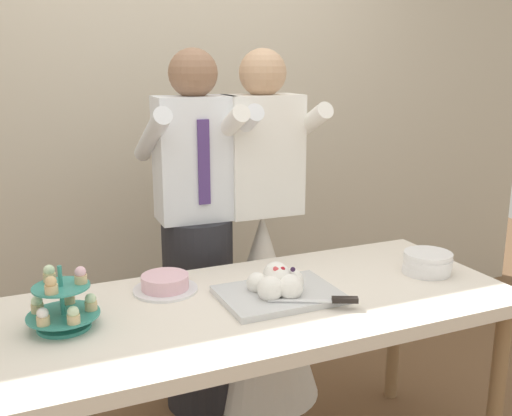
{
  "coord_description": "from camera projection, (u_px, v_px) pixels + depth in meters",
  "views": [
    {
      "loc": [
        -0.84,
        -1.8,
        1.61
      ],
      "look_at": [
        0.02,
        0.15,
        1.07
      ],
      "focal_mm": 41.52,
      "sensor_mm": 36.0,
      "label": 1
    }
  ],
  "objects": [
    {
      "name": "rear_wall",
      "position": [
        160.0,
        90.0,
        3.2
      ],
      "size": [
        5.2,
        0.1,
        2.9
      ],
      "primitive_type": "cube",
      "color": "beige",
      "rests_on": "ground_plane"
    },
    {
      "name": "dessert_table",
      "position": [
        268.0,
        318.0,
        2.14
      ],
      "size": [
        1.8,
        0.8,
        0.78
      ],
      "color": "silver",
      "rests_on": "ground_plane"
    },
    {
      "name": "cupcake_stand",
      "position": [
        63.0,
        305.0,
        1.88
      ],
      "size": [
        0.23,
        0.23,
        0.21
      ],
      "color": "teal",
      "rests_on": "dessert_table"
    },
    {
      "name": "main_cake_tray",
      "position": [
        279.0,
        287.0,
        2.13
      ],
      "size": [
        0.42,
        0.37,
        0.13
      ],
      "color": "silver",
      "rests_on": "dessert_table"
    },
    {
      "name": "plate_stack",
      "position": [
        427.0,
        263.0,
        2.37
      ],
      "size": [
        0.19,
        0.2,
        0.09
      ],
      "color": "white",
      "rests_on": "dessert_table"
    },
    {
      "name": "round_cake",
      "position": [
        165.0,
        284.0,
        2.19
      ],
      "size": [
        0.24,
        0.24,
        0.06
      ],
      "color": "white",
      "rests_on": "dessert_table"
    },
    {
      "name": "person_groom",
      "position": [
        198.0,
        255.0,
        2.68
      ],
      "size": [
        0.47,
        0.5,
        1.66
      ],
      "color": "#232328",
      "rests_on": "ground_plane"
    },
    {
      "name": "person_bride",
      "position": [
        262.0,
        281.0,
        2.82
      ],
      "size": [
        0.56,
        0.56,
        1.66
      ],
      "color": "white",
      "rests_on": "ground_plane"
    }
  ]
}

